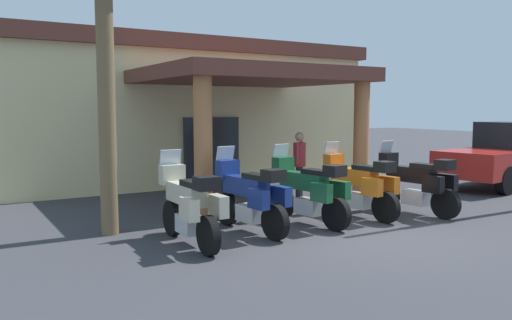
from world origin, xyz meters
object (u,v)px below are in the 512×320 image
at_px(motorcycle_cream, 189,205).
at_px(motorcycle_blue, 250,196).
at_px(pickup_truck_red, 508,155).
at_px(motel_building, 180,110).
at_px(motorcycle_orange, 359,185).
at_px(motorcycle_green, 309,191).
at_px(pedestrian, 299,161).
at_px(palm_tree_roadside, 102,0).
at_px(motorcycle_black, 416,183).

relative_size(motorcycle_cream, motorcycle_blue, 1.00).
bearing_deg(motorcycle_cream, pickup_truck_red, -82.30).
distance_m(motel_building, motorcycle_cream, 9.08).
xyz_separation_m(motorcycle_orange, pickup_truck_red, (7.11, 1.34, 0.24)).
bearing_deg(motorcycle_blue, pickup_truck_red, -88.98).
distance_m(motel_building, motorcycle_orange, 8.24).
bearing_deg(pickup_truck_red, motorcycle_cream, 179.89).
height_order(motorcycle_green, pickup_truck_red, pickup_truck_red).
relative_size(motorcycle_orange, pedestrian, 1.26).
height_order(motel_building, motorcycle_orange, motel_building).
bearing_deg(motorcycle_cream, palm_tree_roadside, 34.02).
relative_size(motorcycle_green, pedestrian, 1.25).
height_order(motel_building, motorcycle_cream, motel_building).
relative_size(motel_building, palm_tree_roadside, 2.17).
relative_size(pickup_truck_red, palm_tree_roadside, 0.97).
relative_size(motorcycle_blue, motorcycle_green, 1.00).
relative_size(motorcycle_cream, palm_tree_roadside, 0.39).
relative_size(motorcycle_orange, palm_tree_roadside, 0.39).
height_order(motorcycle_green, pedestrian, pedestrian).
distance_m(motorcycle_cream, pedestrian, 5.00).
height_order(motorcycle_cream, pickup_truck_red, pickup_truck_red).
relative_size(motel_building, pedestrian, 6.92).
bearing_deg(motorcycle_black, motorcycle_blue, 78.06).
distance_m(motorcycle_orange, motorcycle_black, 1.41).
height_order(motorcycle_cream, motorcycle_blue, same).
distance_m(motorcycle_green, palm_tree_roadside, 5.35).
xyz_separation_m(motorcycle_orange, pedestrian, (0.08, 2.39, 0.32)).
bearing_deg(palm_tree_roadside, motorcycle_orange, -12.67).
bearing_deg(motorcycle_green, motorcycle_blue, 80.89).
relative_size(pedestrian, pickup_truck_red, 0.32).
xyz_separation_m(motorcycle_cream, palm_tree_roadside, (-1.03, 1.49, 3.61)).
xyz_separation_m(motorcycle_cream, pedestrian, (4.18, 2.72, 0.32)).
xyz_separation_m(motorcycle_cream, motorcycle_orange, (4.10, 0.33, 0.00)).
bearing_deg(motorcycle_orange, pedestrian, -8.11).
relative_size(motorcycle_blue, pickup_truck_red, 0.41).
height_order(motorcycle_cream, pedestrian, pedestrian).
bearing_deg(motel_building, motorcycle_blue, -103.79).
distance_m(motorcycle_green, motorcycle_orange, 1.37).
relative_size(motel_building, motorcycle_blue, 5.51).
relative_size(motorcycle_cream, pickup_truck_red, 0.41).
bearing_deg(motorcycle_green, motorcycle_black, -105.91).
relative_size(motorcycle_blue, motorcycle_orange, 1.00).
bearing_deg(motorcycle_orange, pickup_truck_red, -85.48).
bearing_deg(palm_tree_roadside, motel_building, 58.62).
bearing_deg(pedestrian, palm_tree_roadside, -118.21).
xyz_separation_m(motorcycle_green, pedestrian, (1.45, 2.43, 0.32)).
relative_size(motorcycle_black, pedestrian, 1.26).
height_order(pedestrian, pickup_truck_red, pickup_truck_red).
bearing_deg(motorcycle_green, motorcycle_orange, -97.56).
relative_size(motorcycle_green, motorcycle_black, 1.00).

